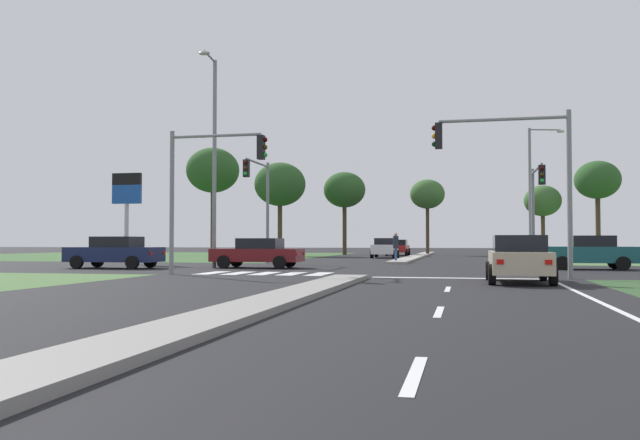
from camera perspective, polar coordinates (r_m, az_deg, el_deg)
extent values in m
plane|color=black|center=(31.63, 5.20, -4.25)|extent=(200.00, 200.00, 0.00)
cube|color=#385B2D|center=(63.17, -15.39, -2.97)|extent=(35.00, 35.00, 0.01)
cube|color=gray|center=(13.04, -5.54, -7.40)|extent=(1.20, 22.00, 0.14)
cube|color=gray|center=(56.50, 8.42, -3.09)|extent=(1.20, 36.00, 0.14)
cube|color=silver|center=(6.85, 8.18, -13.03)|extent=(0.14, 2.00, 0.01)
cube|color=silver|center=(12.78, 10.22, -7.79)|extent=(0.14, 2.00, 0.01)
cube|color=silver|center=(18.76, 10.95, -5.87)|extent=(0.14, 2.00, 0.01)
cube|color=silver|center=(13.71, 24.58, -7.25)|extent=(0.14, 24.00, 0.01)
cube|color=silver|center=(24.38, 12.01, -4.92)|extent=(6.40, 0.50, 0.01)
cube|color=silver|center=(28.17, -9.25, -4.52)|extent=(0.70, 2.80, 0.01)
cube|color=silver|center=(27.77, -7.04, -4.57)|extent=(0.70, 2.80, 0.01)
cube|color=silver|center=(27.40, -4.77, -4.61)|extent=(0.70, 2.80, 0.01)
cube|color=silver|center=(27.09, -2.44, -4.65)|extent=(0.70, 2.80, 0.01)
cube|color=silver|center=(26.81, -0.05, -4.68)|extent=(0.70, 2.80, 0.01)
cube|color=maroon|center=(33.21, -5.42, -3.03)|extent=(4.45, 1.88, 0.64)
cube|color=black|center=(33.16, -5.17, -2.03)|extent=(2.05, 1.65, 0.52)
cube|color=red|center=(31.90, -1.97, -2.97)|extent=(0.04, 0.20, 0.14)
cube|color=red|center=(33.28, -1.36, -2.92)|extent=(0.04, 0.20, 0.14)
cylinder|color=black|center=(32.81, -8.30, -3.59)|extent=(0.64, 0.22, 0.64)
cylinder|color=black|center=(34.57, -7.20, -3.50)|extent=(0.64, 0.22, 0.64)
cylinder|color=black|center=(31.91, -3.50, -3.65)|extent=(0.64, 0.22, 0.64)
cylinder|color=black|center=(33.72, -2.63, -3.56)|extent=(0.64, 0.22, 0.64)
cube|color=#A31919|center=(62.29, 6.74, -2.46)|extent=(1.78, 4.34, 0.63)
cube|color=black|center=(62.44, 6.75, -1.93)|extent=(1.57, 2.00, 0.52)
cube|color=red|center=(64.41, 7.53, -2.38)|extent=(0.20, 0.04, 0.14)
cube|color=red|center=(64.54, 6.33, -2.38)|extent=(0.20, 0.04, 0.14)
cylinder|color=black|center=(60.83, 7.45, -2.77)|extent=(0.22, 0.64, 0.64)
cylinder|color=black|center=(61.01, 5.77, -2.78)|extent=(0.22, 0.64, 0.64)
cylinder|color=black|center=(63.60, 7.67, -2.73)|extent=(0.22, 0.64, 0.64)
cylinder|color=black|center=(63.77, 6.07, -2.73)|extent=(0.22, 0.64, 0.64)
cube|color=#19565B|center=(33.83, 22.14, -2.78)|extent=(4.11, 1.82, 0.76)
cube|color=black|center=(33.85, 22.38, -1.69)|extent=(1.89, 1.60, 0.52)
cube|color=red|center=(33.57, 25.84, -2.61)|extent=(0.04, 0.20, 0.14)
cube|color=red|center=(34.91, 25.31, -2.58)|extent=(0.04, 0.20, 0.14)
cylinder|color=black|center=(32.75, 20.14, -3.50)|extent=(0.64, 0.22, 0.64)
cylinder|color=black|center=(34.55, 19.74, -3.41)|extent=(0.64, 0.22, 0.64)
cylinder|color=black|center=(33.20, 24.65, -3.42)|extent=(0.64, 0.22, 0.64)
cylinder|color=black|center=(34.98, 24.03, -3.34)|extent=(0.64, 0.22, 0.64)
cube|color=#BCAD8E|center=(22.23, 16.75, -3.49)|extent=(1.77, 4.12, 0.68)
cube|color=black|center=(22.07, 16.76, -1.94)|extent=(1.56, 1.90, 0.52)
cube|color=red|center=(20.11, 15.27, -3.50)|extent=(0.20, 0.04, 0.14)
cube|color=red|center=(20.22, 19.09, -3.45)|extent=(0.20, 0.04, 0.14)
cylinder|color=black|center=(23.52, 14.35, -4.25)|extent=(0.22, 0.64, 0.64)
cylinder|color=black|center=(23.64, 18.67, -4.20)|extent=(0.22, 0.64, 0.64)
cylinder|color=black|center=(20.88, 14.59, -4.56)|extent=(0.22, 0.64, 0.64)
cylinder|color=black|center=(21.02, 19.44, -4.50)|extent=(0.22, 0.64, 0.64)
cube|color=silver|center=(52.94, 5.62, -2.52)|extent=(1.73, 4.15, 0.73)
cube|color=black|center=(53.08, 5.63, -1.85)|extent=(1.52, 1.91, 0.52)
cube|color=red|center=(54.95, 6.56, -2.42)|extent=(0.20, 0.04, 0.14)
cube|color=red|center=(55.10, 5.20, -2.42)|extent=(0.20, 0.04, 0.14)
cylinder|color=black|center=(51.52, 6.40, -2.95)|extent=(0.22, 0.64, 0.64)
cylinder|color=black|center=(51.74, 4.49, -2.95)|extent=(0.22, 0.64, 0.64)
cylinder|color=black|center=(54.17, 6.70, -2.89)|extent=(0.22, 0.64, 0.64)
cylinder|color=black|center=(54.37, 4.88, -2.89)|extent=(0.22, 0.64, 0.64)
cube|color=#161E47|center=(34.16, -17.30, -2.85)|extent=(4.59, 1.84, 0.72)
cube|color=black|center=(34.08, -17.07, -1.81)|extent=(2.11, 1.62, 0.52)
cube|color=red|center=(32.45, -14.36, -2.81)|extent=(0.04, 0.20, 0.14)
cube|color=red|center=(33.70, -13.28, -2.78)|extent=(0.04, 0.20, 0.14)
cylinder|color=black|center=(34.15, -20.22, -3.42)|extent=(0.64, 0.22, 0.64)
cylinder|color=black|center=(35.71, -18.62, -3.37)|extent=(0.64, 0.22, 0.64)
cylinder|color=black|center=(32.66, -15.87, -3.55)|extent=(0.64, 0.22, 0.64)
cylinder|color=black|center=(34.29, -14.41, -3.47)|extent=(0.64, 0.22, 0.64)
cylinder|color=gray|center=(27.38, -12.64, 1.48)|extent=(0.18, 0.18, 5.79)
cylinder|color=gray|center=(26.92, -8.95, 7.18)|extent=(3.76, 0.12, 0.12)
cube|color=black|center=(26.22, -5.10, 6.25)|extent=(0.26, 0.32, 0.95)
sphere|color=#360503|center=(26.21, -4.76, 6.91)|extent=(0.20, 0.20, 0.20)
sphere|color=#3A2405|center=(26.17, -4.77, 6.26)|extent=(0.20, 0.20, 0.20)
sphere|color=green|center=(26.13, -4.77, 5.61)|extent=(0.20, 0.20, 0.20)
cylinder|color=gray|center=(25.06, 20.70, 2.10)|extent=(0.18, 0.18, 6.01)
cylinder|color=gray|center=(25.17, 15.43, 8.36)|extent=(4.56, 0.12, 0.12)
cube|color=black|center=(25.07, 10.19, 7.14)|extent=(0.26, 0.32, 0.95)
sphere|color=#360503|center=(25.12, 9.81, 7.81)|extent=(0.20, 0.20, 0.20)
sphere|color=orange|center=(25.07, 9.82, 7.14)|extent=(0.20, 0.20, 0.20)
sphere|color=black|center=(25.03, 9.82, 6.46)|extent=(0.20, 0.20, 0.20)
cylinder|color=gray|center=(39.71, -4.53, 0.61)|extent=(0.18, 0.18, 6.05)
cylinder|color=gray|center=(38.06, -5.39, 4.92)|extent=(0.12, 3.95, 0.12)
cube|color=black|center=(36.14, -6.36, 4.44)|extent=(0.32, 0.26, 0.95)
sphere|color=#360503|center=(36.02, -6.44, 4.94)|extent=(0.20, 0.20, 0.20)
sphere|color=#3A2405|center=(35.98, -6.44, 4.47)|extent=(0.20, 0.20, 0.20)
sphere|color=green|center=(35.95, -6.45, 3.99)|extent=(0.20, 0.20, 0.20)
cylinder|color=gray|center=(38.13, 17.87, 0.24)|extent=(0.18, 0.18, 5.31)
cylinder|color=gray|center=(36.04, 18.17, 4.20)|extent=(0.12, 4.55, 0.12)
cube|color=black|center=(33.74, 18.57, 3.71)|extent=(0.32, 0.26, 0.95)
sphere|color=#360503|center=(33.61, 18.59, 4.24)|extent=(0.20, 0.20, 0.20)
sphere|color=#3A2405|center=(33.58, 18.60, 3.74)|extent=(0.20, 0.20, 0.20)
sphere|color=green|center=(33.56, 18.60, 3.23)|extent=(0.20, 0.20, 0.20)
cylinder|color=gray|center=(33.90, -9.08, 4.83)|extent=(0.20, 0.20, 10.51)
cylinder|color=gray|center=(33.95, -9.47, 13.70)|extent=(0.34, 1.97, 0.10)
ellipsoid|color=#B2B2A8|center=(33.00, -9.93, 13.98)|extent=(0.56, 0.28, 0.20)
cylinder|color=gray|center=(48.37, 17.64, 2.15)|extent=(0.20, 0.20, 9.24)
cylinder|color=gray|center=(49.30, 18.81, 7.37)|extent=(2.17, 0.72, 0.10)
ellipsoid|color=#B2B2A8|center=(49.72, 20.01, 7.19)|extent=(0.56, 0.28, 0.20)
cylinder|color=#335184|center=(41.37, 6.55, -2.96)|extent=(0.16, 0.16, 0.74)
cylinder|color=#232833|center=(41.36, 6.54, -1.91)|extent=(0.34, 0.34, 0.78)
sphere|color=tan|center=(41.36, 6.54, -1.22)|extent=(0.22, 0.22, 0.22)
cylinder|color=silver|center=(40.44, -16.33, -1.14)|extent=(0.24, 0.24, 3.54)
cube|color=#194CA5|center=(40.53, -16.30, 2.14)|extent=(1.80, 0.24, 1.10)
cube|color=black|center=(40.60, -16.29, 3.40)|extent=(1.80, 0.24, 0.70)
cylinder|color=#423323|center=(64.36, -9.24, 0.02)|extent=(0.38, 0.38, 6.76)
ellipsoid|color=#285123|center=(64.69, -9.22, 4.25)|extent=(5.09, 5.09, 4.33)
cylinder|color=#423323|center=(61.01, -3.47, -0.60)|extent=(0.42, 0.42, 5.28)
ellipsoid|color=#285123|center=(61.22, -3.46, 3.09)|extent=(4.73, 4.73, 4.02)
cylinder|color=#423323|center=(64.53, 2.13, -0.69)|extent=(0.40, 0.40, 5.23)
ellipsoid|color=#285123|center=(64.71, 2.13, 2.62)|extent=(4.08, 4.08, 3.47)
cylinder|color=#423323|center=(63.83, 9.25, -0.80)|extent=(0.33, 0.33, 4.92)
ellipsoid|color=#38602D|center=(63.98, 9.23, 2.22)|extent=(3.30, 3.30, 2.80)
cylinder|color=#423323|center=(61.49, 22.83, -0.35)|extent=(0.40, 0.40, 5.55)
ellipsoid|color=#285123|center=(61.70, 22.78, 3.21)|extent=(3.84, 3.84, 3.27)
cylinder|color=#423323|center=(61.94, 18.66, -1.10)|extent=(0.35, 0.35, 4.03)
ellipsoid|color=#38602D|center=(62.04, 18.63, 1.58)|extent=(3.24, 3.24, 2.75)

